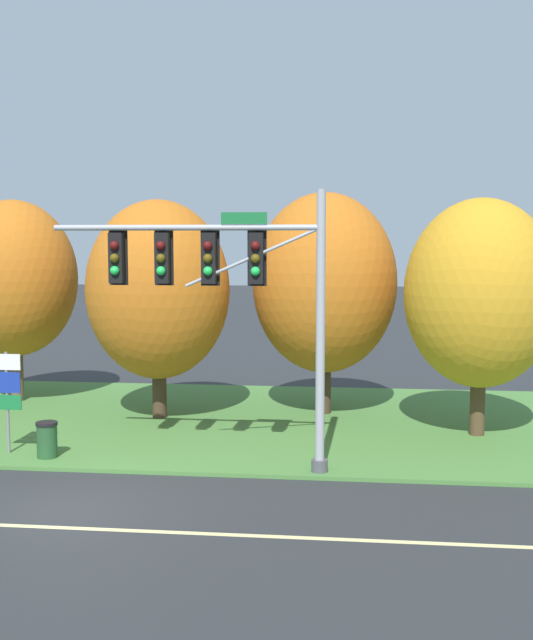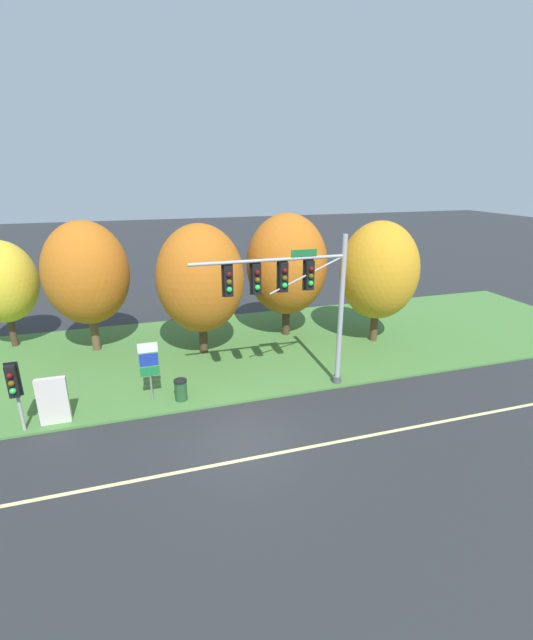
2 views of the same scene
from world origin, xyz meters
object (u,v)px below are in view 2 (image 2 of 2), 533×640
(trash_bin, at_px, (181,390))
(info_kiosk, at_px, (53,401))
(traffic_signal_mast, at_px, (294,290))
(tree_mid_verge, at_px, (287,265))
(tree_tall_centre, at_px, (379,271))
(route_sign_post, at_px, (149,364))
(tree_nearest_road, at_px, (2,282))
(tree_behind_signpost, at_px, (200,279))
(pedestrian_signal_near_kerb, at_px, (13,385))
(tree_left_of_mast, at_px, (86,273))

(trash_bin, bearing_deg, info_kiosk, -175.65)
(traffic_signal_mast, xyz_separation_m, tree_mid_verge, (2.04, 6.60, -0.38))
(tree_mid_verge, relative_size, tree_tall_centre, 1.05)
(route_sign_post, height_order, tree_tall_centre, tree_tall_centre)
(route_sign_post, distance_m, tree_mid_verge, 10.25)
(tree_nearest_road, relative_size, tree_mid_verge, 0.83)
(tree_nearest_road, height_order, trash_bin, tree_nearest_road)
(info_kiosk, bearing_deg, tree_nearest_road, 110.34)
(tree_nearest_road, bearing_deg, tree_behind_signpost, -21.63)
(pedestrian_signal_near_kerb, distance_m, trash_bin, 6.16)
(tree_nearest_road, xyz_separation_m, tree_tall_centre, (19.63, -5.11, 0.42))
(tree_nearest_road, bearing_deg, trash_bin, -46.98)
(traffic_signal_mast, xyz_separation_m, info_kiosk, (-9.67, 0.12, -3.64))
(traffic_signal_mast, height_order, route_sign_post, traffic_signal_mast)
(tree_left_of_mast, bearing_deg, traffic_signal_mast, -40.47)
(tree_left_of_mast, relative_size, info_kiosk, 3.66)
(tree_nearest_road, relative_size, trash_bin, 6.32)
(tree_left_of_mast, bearing_deg, tree_behind_signpost, -20.09)
(tree_left_of_mast, distance_m, tree_mid_verge, 10.73)
(route_sign_post, relative_size, tree_nearest_road, 0.46)
(traffic_signal_mast, distance_m, info_kiosk, 10.33)
(route_sign_post, bearing_deg, tree_mid_verge, 35.76)
(tree_tall_centre, bearing_deg, pedestrian_signal_near_kerb, -165.57)
(pedestrian_signal_near_kerb, bearing_deg, info_kiosk, 18.75)
(traffic_signal_mast, distance_m, tree_mid_verge, 6.92)
(pedestrian_signal_near_kerb, height_order, tree_behind_signpost, tree_behind_signpost)
(traffic_signal_mast, bearing_deg, tree_behind_signpost, 119.98)
(route_sign_post, bearing_deg, tree_nearest_road, 129.60)
(pedestrian_signal_near_kerb, bearing_deg, traffic_signal_mast, 1.33)
(traffic_signal_mast, distance_m, tree_left_of_mast, 11.39)
(info_kiosk, bearing_deg, traffic_signal_mast, -0.72)
(tree_behind_signpost, distance_m, tree_mid_verge, 5.28)
(route_sign_post, bearing_deg, info_kiosk, -169.59)
(info_kiosk, bearing_deg, tree_mid_verge, 28.95)
(route_sign_post, relative_size, tree_left_of_mast, 0.39)
(tree_mid_verge, bearing_deg, trash_bin, -138.39)
(pedestrian_signal_near_kerb, xyz_separation_m, tree_mid_verge, (12.80, 6.85, 2.21))
(route_sign_post, bearing_deg, traffic_signal_mast, -7.47)
(info_kiosk, height_order, trash_bin, info_kiosk)
(route_sign_post, xyz_separation_m, trash_bin, (1.18, -0.30, -1.24))
(pedestrian_signal_near_kerb, relative_size, tree_behind_signpost, 0.41)
(tree_behind_signpost, bearing_deg, info_kiosk, -141.53)
(tree_tall_centre, distance_m, trash_bin, 12.51)
(tree_left_of_mast, bearing_deg, trash_bin, -61.05)
(tree_mid_verge, bearing_deg, tree_behind_signpost, -166.33)
(tree_mid_verge, bearing_deg, traffic_signal_mast, -107.16)
(pedestrian_signal_near_kerb, height_order, tree_tall_centre, tree_tall_centre)
(tree_behind_signpost, xyz_separation_m, trash_bin, (-1.76, -4.86, -3.56))
(pedestrian_signal_near_kerb, relative_size, tree_tall_centre, 0.41)
(tree_nearest_road, height_order, tree_mid_verge, tree_mid_verge)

